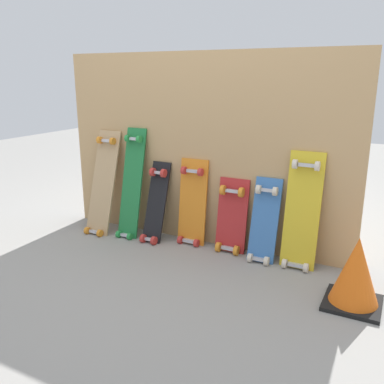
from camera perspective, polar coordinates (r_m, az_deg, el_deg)
The scene contains 10 objects.
ground_plane at distance 3.32m, azimuth 0.56°, elevation -6.91°, with size 12.00×12.00×0.00m, color gray.
plywood_wall_panel at distance 3.18m, azimuth 1.17°, elevation 5.66°, with size 2.37×0.04×1.45m, color tan.
skateboard_natural at distance 3.55m, azimuth -12.12°, elevation 0.73°, with size 0.22×0.33×0.90m.
skateboard_green at distance 3.41m, azimuth -8.29°, elevation 0.62°, with size 0.18×0.27×0.94m.
skateboard_black at distance 3.32m, azimuth -5.02°, elevation -1.94°, with size 0.16×0.27×0.68m.
skateboard_orange at distance 3.23m, azimuth 0.03°, elevation -1.95°, with size 0.23×0.15×0.73m.
skateboard_red at distance 3.11m, azimuth 5.39°, elevation -3.77°, with size 0.23×0.16×0.61m.
skateboard_blue at distance 2.99m, azimuth 9.80°, elevation -4.44°, with size 0.19×0.22×0.65m.
skateboard_yellow at distance 2.91m, azimuth 14.76°, elevation -3.13°, with size 0.23×0.20×0.86m.
traffic_cone at distance 2.56m, azimuth 21.50°, elevation -10.21°, with size 0.31×0.31×0.41m.
Camera 1 is at (1.39, -2.74, 1.28)m, focal length 39.01 mm.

